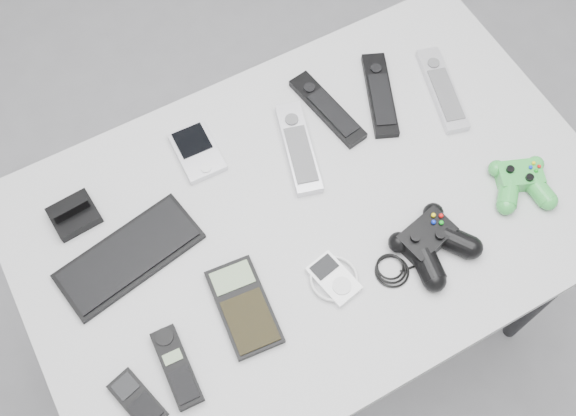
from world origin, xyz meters
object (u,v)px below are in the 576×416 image
pda (197,152)px  controller_black (432,242)px  remote_silver_b (442,89)px  calculator (244,307)px  mp3_player (334,279)px  cordless_handset (177,367)px  desk (311,225)px  pda_keyboard (129,256)px  remote_black_a (327,109)px  remote_black_b (380,94)px  remote_silver_a (299,148)px  mobile_phone (137,400)px  controller_green (521,181)px

pda → controller_black: 0.50m
remote_silver_b → calculator: size_ratio=1.20×
mp3_player → controller_black: 0.20m
pda → cordless_handset: cordless_handset is taller
controller_black → desk: bearing=120.7°
pda_keyboard → calculator: 0.24m
remote_black_a → remote_black_b: same height
remote_silver_a → mobile_phone: remote_silver_a is taller
pda → mobile_phone: size_ratio=1.14×
pda_keyboard → remote_black_b: size_ratio=1.31×
remote_black_b → remote_silver_b: (0.12, -0.05, 0.00)m
cordless_handset → controller_black: size_ratio=0.60×
remote_black_b → controller_black: size_ratio=0.85×
remote_black_b → remote_silver_b: bearing=0.1°
remote_silver_b → mobile_phone: bearing=-145.0°
pda → mobile_phone: 0.50m
remote_silver_a → controller_black: size_ratio=0.87×
desk → remote_black_a: size_ratio=5.61×
pda → remote_silver_a: (0.19, -0.09, 0.00)m
pda_keyboard → remote_silver_b: (0.74, 0.03, 0.00)m
remote_black_b → calculator: remote_black_b is taller
calculator → desk: bearing=33.9°
pda_keyboard → mp3_player: same height
remote_black_a → remote_silver_b: (0.24, -0.08, 0.00)m
remote_silver_b → mobile_phone: (-0.83, -0.29, -0.00)m
desk → mobile_phone: bearing=-158.9°
pda → mobile_phone: pda is taller
remote_silver_a → controller_green: (0.35, -0.29, 0.01)m
remote_silver_b → mp3_player: bearing=-132.5°
remote_silver_a → mp3_player: 0.29m
remote_silver_a → cordless_handset: 0.50m
mobile_phone → controller_black: (0.61, -0.00, 0.02)m
mobile_phone → calculator: (0.24, 0.06, -0.00)m
desk → remote_black_b: remote_black_b is taller
pda_keyboard → cordless_handset: bearing=-102.4°
remote_black_a → remote_black_b: (0.12, -0.02, -0.00)m
remote_black_b → controller_green: size_ratio=1.61×
cordless_handset → controller_green: bearing=3.6°
remote_silver_a → controller_green: 0.45m
remote_black_a → pda: bearing=163.5°
pda_keyboard → controller_black: (0.51, -0.26, 0.02)m
pda → controller_green: bearing=-33.2°
cordless_handset → controller_green: size_ratio=1.13×
pda → calculator: size_ratio=0.70×
remote_silver_a → calculator: remote_silver_a is taller
desk → remote_silver_b: size_ratio=5.35×
calculator → controller_green: controller_green is taller
remote_silver_b → controller_black: (-0.23, -0.29, 0.01)m
pda_keyboard → controller_green: bearing=-27.6°
cordless_handset → controller_black: controller_black is taller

